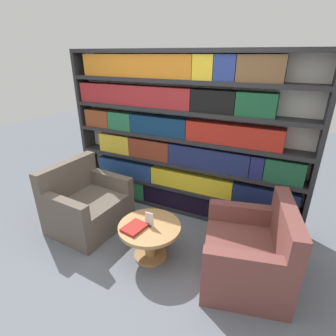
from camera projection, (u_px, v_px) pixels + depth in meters
The scene contains 7 objects.
ground_plane at pixel (132, 268), 2.85m from camera, with size 14.00×14.00×0.00m, color slate.
bookshelf at pixel (182, 139), 3.53m from camera, with size 3.28×0.30×2.20m.
armchair_left at pixel (87, 206), 3.46m from camera, with size 0.86×0.97×0.86m.
armchair_right at pixel (249, 254), 2.62m from camera, with size 0.99×1.08×0.86m.
coffee_table at pixel (150, 234), 2.91m from camera, with size 0.69×0.69×0.42m.
table_sign at pixel (149, 220), 2.83m from camera, with size 0.10×0.06×0.16m.
stray_book at pixel (134, 228), 2.80m from camera, with size 0.23×0.28×0.03m.
Camera 1 is at (1.31, -1.78, 2.15)m, focal length 28.00 mm.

